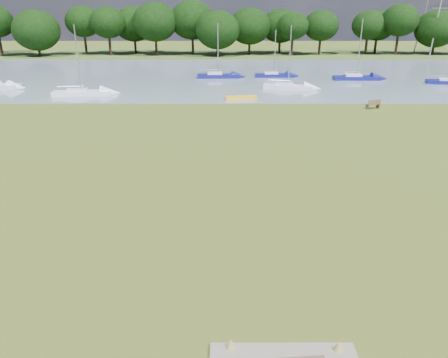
{
  "coord_description": "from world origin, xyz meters",
  "views": [
    {
      "loc": [
        -1.72,
        -22.57,
        9.32
      ],
      "look_at": [
        -1.68,
        -2.0,
        1.17
      ],
      "focal_mm": 35.0,
      "sensor_mm": 36.0,
      "label": 1
    }
  ],
  "objects_px": {
    "sailboat_4": "(288,85)",
    "riverbank_bench": "(373,104)",
    "sailboat_2": "(356,76)",
    "sailboat_1": "(274,74)",
    "sailboat_7": "(81,91)",
    "sailboat_8": "(218,74)",
    "kayak": "(241,98)"
  },
  "relations": [
    {
      "from": "kayak",
      "to": "sailboat_7",
      "type": "height_order",
      "value": "sailboat_7"
    },
    {
      "from": "sailboat_2",
      "to": "sailboat_1",
      "type": "bearing_deg",
      "value": 167.28
    },
    {
      "from": "sailboat_7",
      "to": "sailboat_8",
      "type": "height_order",
      "value": "sailboat_7"
    },
    {
      "from": "sailboat_4",
      "to": "riverbank_bench",
      "type": "bearing_deg",
      "value": -43.97
    },
    {
      "from": "riverbank_bench",
      "to": "sailboat_2",
      "type": "bearing_deg",
      "value": 58.3
    },
    {
      "from": "sailboat_4",
      "to": "sailboat_2",
      "type": "bearing_deg",
      "value": 48.1
    },
    {
      "from": "riverbank_bench",
      "to": "sailboat_1",
      "type": "height_order",
      "value": "sailboat_1"
    },
    {
      "from": "riverbank_bench",
      "to": "sailboat_8",
      "type": "height_order",
      "value": "sailboat_8"
    },
    {
      "from": "kayak",
      "to": "sailboat_8",
      "type": "bearing_deg",
      "value": 91.36
    },
    {
      "from": "sailboat_4",
      "to": "kayak",
      "type": "bearing_deg",
      "value": -118.68
    },
    {
      "from": "kayak",
      "to": "sailboat_4",
      "type": "bearing_deg",
      "value": 38.48
    },
    {
      "from": "sailboat_8",
      "to": "kayak",
      "type": "bearing_deg",
      "value": -81.87
    },
    {
      "from": "sailboat_8",
      "to": "sailboat_7",
      "type": "bearing_deg",
      "value": -142.32
    },
    {
      "from": "sailboat_8",
      "to": "sailboat_4",
      "type": "bearing_deg",
      "value": -47.43
    },
    {
      "from": "sailboat_1",
      "to": "sailboat_7",
      "type": "relative_size",
      "value": 0.83
    },
    {
      "from": "sailboat_1",
      "to": "sailboat_7",
      "type": "height_order",
      "value": "sailboat_7"
    },
    {
      "from": "kayak",
      "to": "sailboat_8",
      "type": "xyz_separation_m",
      "value": [
        -2.7,
        15.04,
        0.3
      ]
    },
    {
      "from": "riverbank_bench",
      "to": "kayak",
      "type": "xyz_separation_m",
      "value": [
        -12.72,
        4.61,
        -0.24
      ]
    },
    {
      "from": "sailboat_2",
      "to": "sailboat_7",
      "type": "bearing_deg",
      "value": -162.12
    },
    {
      "from": "kayak",
      "to": "sailboat_7",
      "type": "relative_size",
      "value": 0.45
    },
    {
      "from": "kayak",
      "to": "sailboat_7",
      "type": "xyz_separation_m",
      "value": [
        -17.9,
        2.41,
        0.24
      ]
    },
    {
      "from": "sailboat_1",
      "to": "sailboat_4",
      "type": "distance_m",
      "value": 9.44
    },
    {
      "from": "kayak",
      "to": "sailboat_8",
      "type": "height_order",
      "value": "sailboat_8"
    },
    {
      "from": "sailboat_4",
      "to": "sailboat_7",
      "type": "bearing_deg",
      "value": -156.55
    },
    {
      "from": "sailboat_4",
      "to": "sailboat_1",
      "type": "bearing_deg",
      "value": 108.2
    },
    {
      "from": "riverbank_bench",
      "to": "sailboat_4",
      "type": "relative_size",
      "value": 0.21
    },
    {
      "from": "riverbank_bench",
      "to": "sailboat_1",
      "type": "relative_size",
      "value": 0.25
    },
    {
      "from": "sailboat_8",
      "to": "sailboat_1",
      "type": "bearing_deg",
      "value": 3.26
    },
    {
      "from": "kayak",
      "to": "sailboat_1",
      "type": "bearing_deg",
      "value": 63.0
    },
    {
      "from": "sailboat_2",
      "to": "riverbank_bench",
      "type": "bearing_deg",
      "value": -100.52
    },
    {
      "from": "kayak",
      "to": "sailboat_2",
      "type": "distance_m",
      "value": 20.87
    },
    {
      "from": "riverbank_bench",
      "to": "sailboat_7",
      "type": "distance_m",
      "value": 31.42
    }
  ]
}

